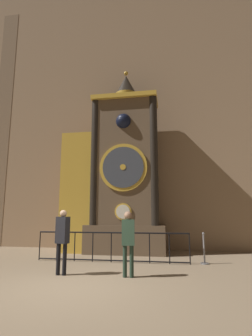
# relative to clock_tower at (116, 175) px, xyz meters

# --- Properties ---
(ground_plane) EXTENTS (28.00, 28.00, 0.00)m
(ground_plane) POSITION_rel_clock_tower_xyz_m (0.02, -5.35, -3.35)
(ground_plane) COLOR #847056
(cathedral_back_wall) EXTENTS (24.00, 0.32, 14.69)m
(cathedral_back_wall) POSITION_rel_clock_tower_xyz_m (-0.07, 1.27, 3.99)
(cathedral_back_wall) COLOR #997A5B
(cathedral_back_wall) RESTS_ON ground_plane
(clock_tower) EXTENTS (4.52, 1.79, 8.32)m
(clock_tower) POSITION_rel_clock_tower_xyz_m (0.00, 0.00, 0.00)
(clock_tower) COLOR brown
(clock_tower) RESTS_ON ground_plane
(railing_fence) EXTENTS (5.33, 0.05, 1.01)m
(railing_fence) POSITION_rel_clock_tower_xyz_m (0.31, -2.16, -2.79)
(railing_fence) COLOR black
(railing_fence) RESTS_ON ground_plane
(visitor_near) EXTENTS (0.39, 0.31, 1.74)m
(visitor_near) POSITION_rel_clock_tower_xyz_m (-0.62, -4.23, -2.30)
(visitor_near) COLOR black
(visitor_near) RESTS_ON ground_plane
(visitor_far) EXTENTS (0.36, 0.26, 1.70)m
(visitor_far) POSITION_rel_clock_tower_xyz_m (1.22, -4.18, -2.32)
(visitor_far) COLOR #213427
(visitor_far) RESTS_ON ground_plane
(stanchion_post) EXTENTS (0.28, 0.28, 1.02)m
(stanchion_post) POSITION_rel_clock_tower_xyz_m (3.43, -1.97, -3.02)
(stanchion_post) COLOR gray
(stanchion_post) RESTS_ON ground_plane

